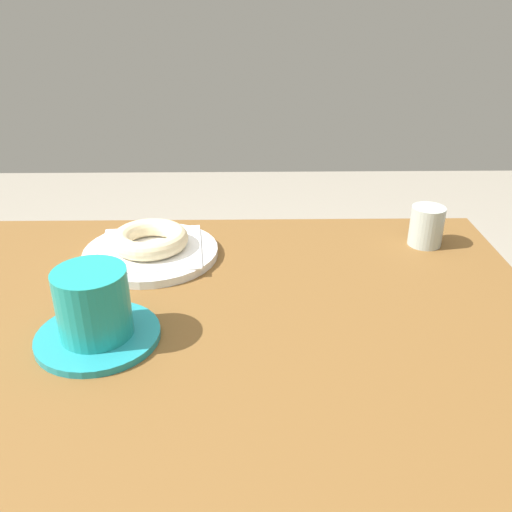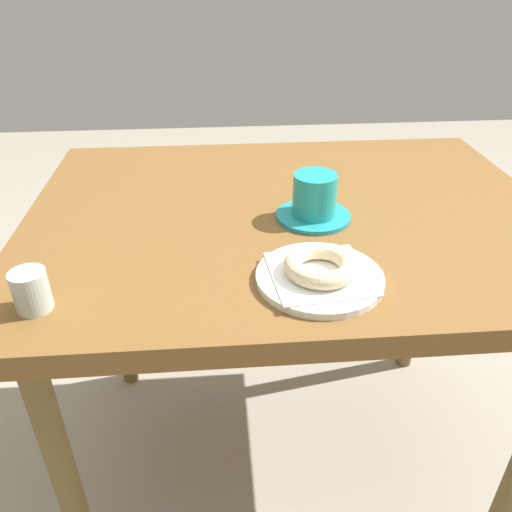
# 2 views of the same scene
# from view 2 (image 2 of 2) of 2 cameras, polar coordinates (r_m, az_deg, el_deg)

# --- Properties ---
(ground_plane) EXTENTS (6.00, 6.00, 0.00)m
(ground_plane) POSITION_cam_2_polar(r_m,az_deg,el_deg) (1.55, 2.86, -20.72)
(ground_plane) COLOR gray
(table) EXTENTS (1.08, 0.82, 0.76)m
(table) POSITION_cam_2_polar(r_m,az_deg,el_deg) (1.10, 3.80, 1.54)
(table) COLOR brown
(table) RESTS_ON ground_plane
(plate_sugar_ring) EXTENTS (0.21, 0.21, 0.01)m
(plate_sugar_ring) POSITION_cam_2_polar(r_m,az_deg,el_deg) (0.83, 7.16, -2.43)
(plate_sugar_ring) COLOR white
(plate_sugar_ring) RESTS_ON table
(napkin_sugar_ring) EXTENTS (0.17, 0.17, 0.00)m
(napkin_sugar_ring) POSITION_cam_2_polar(r_m,az_deg,el_deg) (0.83, 7.19, -1.98)
(napkin_sugar_ring) COLOR white
(napkin_sugar_ring) RESTS_ON plate_sugar_ring
(donut_sugar_ring) EXTENTS (0.12, 0.12, 0.03)m
(donut_sugar_ring) POSITION_cam_2_polar(r_m,az_deg,el_deg) (0.82, 7.26, -1.05)
(donut_sugar_ring) COLOR beige
(donut_sugar_ring) RESTS_ON napkin_sugar_ring
(coffee_cup) EXTENTS (0.15, 0.15, 0.09)m
(coffee_cup) POSITION_cam_2_polar(r_m,az_deg,el_deg) (1.01, 6.58, 6.35)
(coffee_cup) COLOR teal
(coffee_cup) RESTS_ON table
(sugar_jar) EXTENTS (0.05, 0.05, 0.06)m
(sugar_jar) POSITION_cam_2_polar(r_m,az_deg,el_deg) (0.82, -23.98, -3.60)
(sugar_jar) COLOR #ABB9B2
(sugar_jar) RESTS_ON table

